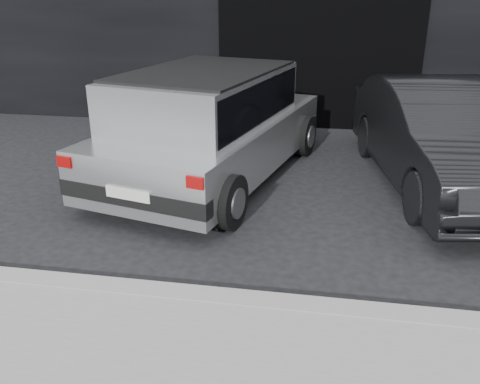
% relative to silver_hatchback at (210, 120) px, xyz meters
% --- Properties ---
extents(ground, '(80.00, 80.00, 0.00)m').
position_rel_silver_hatchback_xyz_m(ground, '(0.47, -0.70, -0.90)').
color(ground, black).
rests_on(ground, ground).
extents(garage_opening, '(4.00, 0.10, 2.60)m').
position_rel_silver_hatchback_xyz_m(garage_opening, '(1.47, 3.29, 0.40)').
color(garage_opening, black).
rests_on(garage_opening, ground).
extents(curb, '(18.00, 0.25, 0.12)m').
position_rel_silver_hatchback_xyz_m(curb, '(1.47, -3.30, -0.84)').
color(curb, gray).
rests_on(curb, ground).
extents(silver_hatchback, '(3.04, 4.84, 1.66)m').
position_rel_silver_hatchback_xyz_m(silver_hatchback, '(0.00, 0.00, 0.00)').
color(silver_hatchback, '#B1B3B6').
rests_on(silver_hatchback, ground).
extents(second_car, '(2.34, 4.78, 1.51)m').
position_rel_silver_hatchback_xyz_m(second_car, '(3.34, 0.24, -0.15)').
color(second_car, black).
rests_on(second_car, ground).
extents(cat_siamese, '(0.35, 0.73, 0.26)m').
position_rel_silver_hatchback_xyz_m(cat_siamese, '(0.43, -1.67, -0.79)').
color(cat_siamese, beige).
rests_on(cat_siamese, ground).
extents(cat_white, '(0.86, 0.42, 0.41)m').
position_rel_silver_hatchback_xyz_m(cat_white, '(0.18, -1.52, -0.70)').
color(cat_white, silver).
rests_on(cat_white, ground).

